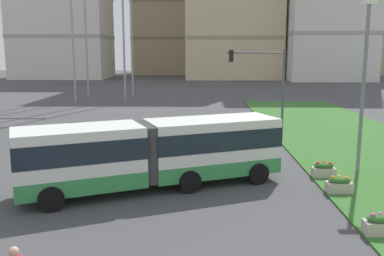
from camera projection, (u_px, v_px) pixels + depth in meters
The scene contains 7 objects.
articulated_bus at pixel (154, 152), 19.00m from camera, with size 11.80×6.93×3.00m.
car_black_sedan at pixel (87, 137), 26.83m from camera, with size 4.50×2.25×1.58m.
flower_planter_2 at pixel (381, 224), 14.19m from camera, with size 1.10×0.56×0.74m.
flower_planter_3 at pixel (339, 184), 18.41m from camera, with size 1.10×0.56×0.74m.
flower_planter_4 at pixel (324, 169), 20.74m from camera, with size 1.10×0.56×0.74m.
traffic_light_far_right at pixel (265, 79), 28.67m from camera, with size 3.92×0.28×6.18m.
streetlight_median at pixel (364, 81), 20.62m from camera, with size 0.70×0.28×8.46m.
Camera 1 is at (1.03, -6.88, 6.10)m, focal length 39.90 mm.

